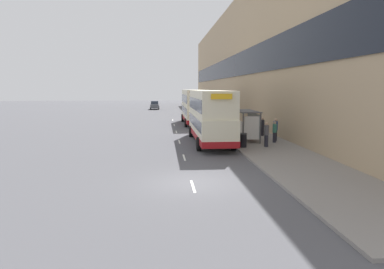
# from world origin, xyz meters

# --- Properties ---
(ground_plane) EXTENTS (220.00, 220.00, 0.00)m
(ground_plane) POSITION_xyz_m (0.00, 0.00, 0.00)
(ground_plane) COLOR #515156
(pavement) EXTENTS (5.00, 93.00, 0.14)m
(pavement) POSITION_xyz_m (6.50, 38.50, 0.07)
(pavement) COLOR gray
(pavement) RESTS_ON ground_plane
(terrace_facade) EXTENTS (3.10, 93.00, 17.08)m
(terrace_facade) POSITION_xyz_m (10.49, 38.50, 8.53)
(terrace_facade) COLOR tan
(terrace_facade) RESTS_ON ground_plane
(lane_mark_0) EXTENTS (0.12, 2.00, 0.01)m
(lane_mark_0) POSITION_xyz_m (0.00, -0.66, 0.01)
(lane_mark_0) COLOR silver
(lane_mark_0) RESTS_ON ground_plane
(lane_mark_1) EXTENTS (0.12, 2.00, 0.01)m
(lane_mark_1) POSITION_xyz_m (0.00, 5.97, 0.01)
(lane_mark_1) COLOR silver
(lane_mark_1) RESTS_ON ground_plane
(lane_mark_2) EXTENTS (0.12, 2.00, 0.01)m
(lane_mark_2) POSITION_xyz_m (0.00, 12.61, 0.01)
(lane_mark_2) COLOR silver
(lane_mark_2) RESTS_ON ground_plane
(lane_mark_3) EXTENTS (0.12, 2.00, 0.01)m
(lane_mark_3) POSITION_xyz_m (0.00, 19.25, 0.01)
(lane_mark_3) COLOR silver
(lane_mark_3) RESTS_ON ground_plane
(lane_mark_4) EXTENTS (0.12, 2.00, 0.01)m
(lane_mark_4) POSITION_xyz_m (0.00, 25.88, 0.01)
(lane_mark_4) COLOR silver
(lane_mark_4) RESTS_ON ground_plane
(lane_mark_5) EXTENTS (0.12, 2.00, 0.01)m
(lane_mark_5) POSITION_xyz_m (0.00, 32.52, 0.01)
(lane_mark_5) COLOR silver
(lane_mark_5) RESTS_ON ground_plane
(bus_shelter) EXTENTS (1.60, 4.20, 2.48)m
(bus_shelter) POSITION_xyz_m (5.77, 11.97, 1.88)
(bus_shelter) COLOR #4C4C51
(bus_shelter) RESTS_ON ground_plane
(double_decker_bus_near) EXTENTS (2.85, 11.04, 4.30)m
(double_decker_bus_near) POSITION_xyz_m (2.47, 11.76, 2.29)
(double_decker_bus_near) COLOR beige
(double_decker_bus_near) RESTS_ON ground_plane
(double_decker_bus_ahead) EXTENTS (2.85, 10.60, 4.30)m
(double_decker_bus_ahead) POSITION_xyz_m (2.56, 26.83, 2.28)
(double_decker_bus_ahead) COLOR beige
(double_decker_bus_ahead) RESTS_ON ground_plane
(car_0) EXTENTS (1.94, 4.00, 1.76)m
(car_0) POSITION_xyz_m (-3.14, 57.98, 0.87)
(car_0) COLOR #4C5156
(car_0) RESTS_ON ground_plane
(pedestrian_at_shelter) EXTENTS (0.37, 0.37, 1.85)m
(pedestrian_at_shelter) POSITION_xyz_m (6.33, 8.84, 1.09)
(pedestrian_at_shelter) COLOR #23232D
(pedestrian_at_shelter) RESTS_ON ground_plane
(pedestrian_1) EXTENTS (0.37, 0.37, 1.86)m
(pedestrian_1) POSITION_xyz_m (7.99, 11.76, 1.09)
(pedestrian_1) COLOR #23232D
(pedestrian_1) RESTS_ON ground_plane
(pedestrian_2) EXTENTS (0.34, 0.34, 1.69)m
(pedestrian_2) POSITION_xyz_m (7.73, 14.62, 1.00)
(pedestrian_2) COLOR #23232D
(pedestrian_2) RESTS_ON ground_plane
(pedestrian_3) EXTENTS (0.34, 0.34, 1.71)m
(pedestrian_3) POSITION_xyz_m (7.59, 10.76, 1.01)
(pedestrian_3) COLOR #23232D
(pedestrian_3) RESTS_ON ground_plane
(pedestrian_4) EXTENTS (0.34, 0.34, 1.74)m
(pedestrian_4) POSITION_xyz_m (4.37, 16.29, 1.03)
(pedestrian_4) COLOR #23232D
(pedestrian_4) RESTS_ON ground_plane
(litter_bin) EXTENTS (0.55, 0.55, 1.05)m
(litter_bin) POSITION_xyz_m (4.55, 8.75, 0.67)
(litter_bin) COLOR black
(litter_bin) RESTS_ON ground_plane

